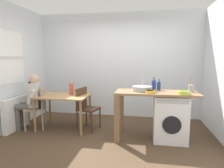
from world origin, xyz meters
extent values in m
plane|color=#4C3826|center=(0.00, 0.00, 0.00)|extent=(5.46, 5.46, 0.00)
cube|color=silver|center=(0.00, 1.75, 1.35)|extent=(4.60, 0.10, 2.70)
cube|color=white|center=(-2.10, 0.30, 1.55)|extent=(0.01, 0.90, 1.10)
cube|color=beige|center=(-2.09, 0.30, 1.55)|extent=(0.02, 0.96, 0.06)
cube|color=white|center=(-2.02, 0.30, 0.35)|extent=(0.10, 0.80, 0.70)
cube|color=tan|center=(-1.03, 0.53, 0.72)|extent=(1.10, 0.76, 0.03)
cylinder|color=#977045|center=(-1.53, 0.20, 0.35)|extent=(0.05, 0.05, 0.71)
cylinder|color=#977045|center=(-0.53, 0.20, 0.35)|extent=(0.05, 0.05, 0.71)
cylinder|color=#977045|center=(-1.53, 0.86, 0.35)|extent=(0.05, 0.05, 0.71)
cylinder|color=#977045|center=(-0.53, 0.86, 0.35)|extent=(0.05, 0.05, 0.71)
cube|color=gray|center=(-1.65, 0.43, 0.45)|extent=(0.51, 0.51, 0.04)
cube|color=gray|center=(-1.48, 0.49, 0.68)|extent=(0.15, 0.37, 0.45)
cylinder|color=gray|center=(-1.76, 0.20, 0.23)|extent=(0.04, 0.04, 0.45)
cylinder|color=gray|center=(-1.88, 0.55, 0.23)|extent=(0.04, 0.04, 0.45)
cylinder|color=gray|center=(-1.42, 0.32, 0.23)|extent=(0.04, 0.04, 0.45)
cylinder|color=gray|center=(-1.54, 0.66, 0.23)|extent=(0.04, 0.04, 0.45)
cube|color=#4C3323|center=(-0.48, 0.58, 0.45)|extent=(0.49, 0.49, 0.04)
cube|color=#4C3323|center=(-0.65, 0.63, 0.68)|extent=(0.14, 0.38, 0.45)
cylinder|color=#4C3323|center=(-0.26, 0.71, 0.23)|extent=(0.04, 0.04, 0.45)
cylinder|color=#4C3323|center=(-0.35, 0.36, 0.23)|extent=(0.04, 0.04, 0.45)
cylinder|color=#4C3323|center=(-0.60, 0.80, 0.23)|extent=(0.04, 0.04, 0.45)
cylinder|color=#4C3323|center=(-0.70, 0.46, 0.23)|extent=(0.04, 0.04, 0.45)
cylinder|color=#595651|center=(-1.94, 0.24, 0.23)|extent=(0.11, 0.11, 0.45)
cylinder|color=#595651|center=(-2.00, 0.41, 0.23)|extent=(0.11, 0.11, 0.45)
cylinder|color=#595651|center=(-1.79, 0.29, 0.50)|extent=(0.42, 0.26, 0.14)
cylinder|color=#595651|center=(-1.85, 0.46, 0.50)|extent=(0.42, 0.26, 0.14)
cube|color=silver|center=(-1.65, 0.43, 0.75)|extent=(0.30, 0.39, 0.52)
cylinder|color=silver|center=(-1.60, 0.23, 0.74)|extent=(0.21, 0.14, 0.31)
cylinder|color=silver|center=(-1.73, 0.62, 0.74)|extent=(0.21, 0.14, 0.31)
sphere|color=tan|center=(-1.65, 0.43, 1.09)|extent=(0.21, 0.21, 0.21)
sphere|color=black|center=(-1.71, 0.41, 1.01)|extent=(0.12, 0.12, 0.12)
cube|color=olive|center=(0.93, 0.31, 0.90)|extent=(1.50, 0.68, 0.04)
cube|color=brown|center=(0.23, 0.02, 0.44)|extent=(0.10, 0.10, 0.88)
cube|color=brown|center=(0.23, 0.60, 0.44)|extent=(0.10, 0.10, 0.88)
cube|color=white|center=(1.19, 0.31, 0.43)|extent=(0.60, 0.60, 0.86)
cylinder|color=black|center=(1.19, 0.01, 0.39)|extent=(0.32, 0.02, 0.32)
cube|color=#B2B2B7|center=(1.19, 0.02, 0.80)|extent=(0.54, 0.01, 0.08)
cylinder|color=#9EA0A5|center=(0.66, 0.31, 0.97)|extent=(0.38, 0.38, 0.09)
cylinder|color=#B2B2B7|center=(0.66, 0.49, 1.06)|extent=(0.02, 0.02, 0.28)
cylinder|color=navy|center=(0.88, 0.44, 1.01)|extent=(0.08, 0.08, 0.18)
cone|color=navy|center=(0.88, 0.44, 1.13)|extent=(0.07, 0.07, 0.05)
cylinder|color=#262626|center=(0.88, 0.44, 1.16)|extent=(0.03, 0.03, 0.02)
cylinder|color=navy|center=(0.98, 0.46, 1.00)|extent=(0.07, 0.07, 0.15)
cone|color=navy|center=(0.98, 0.46, 1.09)|extent=(0.06, 0.06, 0.04)
cylinder|color=#262626|center=(0.98, 0.46, 1.12)|extent=(0.03, 0.03, 0.02)
cylinder|color=gold|center=(0.81, 0.11, 0.94)|extent=(0.17, 0.17, 0.05)
cylinder|color=olive|center=(0.81, 0.11, 0.96)|extent=(0.14, 0.14, 0.02)
cylinder|color=gray|center=(1.56, 0.36, 0.99)|extent=(0.11, 0.11, 0.13)
cylinder|color=#99724C|center=(1.54, 0.37, 1.13)|extent=(0.01, 0.04, 0.18)
cylinder|color=#99724C|center=(1.58, 0.35, 1.13)|extent=(0.01, 0.05, 0.18)
cylinder|color=#A8C63D|center=(1.38, 0.09, 0.95)|extent=(0.20, 0.20, 0.05)
cylinder|color=olive|center=(1.38, 0.09, 0.96)|extent=(0.16, 0.16, 0.03)
cylinder|color=#D84C38|center=(-0.88, 0.63, 0.87)|extent=(0.09, 0.09, 0.25)
cube|color=#B2B2B7|center=(0.88, 0.21, 0.92)|extent=(0.15, 0.06, 0.01)
cube|color=#262628|center=(0.88, 0.21, 0.92)|extent=(0.15, 0.06, 0.01)
camera|label=1|loc=(0.74, -3.38, 1.53)|focal=31.37mm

